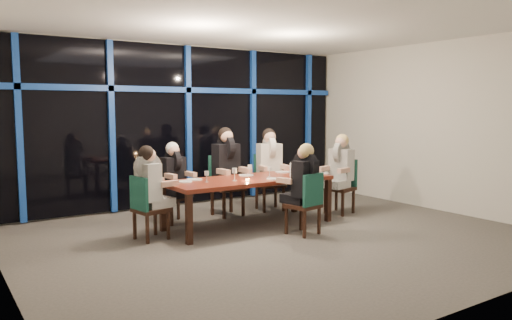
{
  "coord_description": "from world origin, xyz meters",
  "views": [
    {
      "loc": [
        -4.13,
        -5.59,
        1.83
      ],
      "look_at": [
        0.0,
        0.6,
        1.05
      ],
      "focal_mm": 35.0,
      "sensor_mm": 36.0,
      "label": 1
    }
  ],
  "objects_px": {
    "chair_far_mid": "(225,182)",
    "diner_end_left": "(150,178)",
    "diner_far_mid": "(227,159)",
    "diner_far_left": "(174,170)",
    "diner_far_right": "(270,157)",
    "chair_end_left": "(146,205)",
    "chair_far_right": "(268,179)",
    "water_pitcher": "(293,170)",
    "chair_near_mid": "(307,201)",
    "chair_end_right": "(342,183)",
    "wine_bottle": "(313,166)",
    "diner_end_right": "(340,162)",
    "chair_far_left": "(172,192)",
    "dining_table": "(249,183)",
    "diner_near_mid": "(303,175)"
  },
  "relations": [
    {
      "from": "diner_end_right",
      "to": "diner_near_mid",
      "type": "distance_m",
      "value": 1.63
    },
    {
      "from": "diner_far_mid",
      "to": "diner_end_left",
      "type": "height_order",
      "value": "diner_far_mid"
    },
    {
      "from": "diner_far_left",
      "to": "dining_table",
      "type": "bearing_deg",
      "value": -52.18
    },
    {
      "from": "chair_end_left",
      "to": "diner_end_left",
      "type": "bearing_deg",
      "value": -90.0
    },
    {
      "from": "chair_end_right",
      "to": "diner_end_left",
      "type": "distance_m",
      "value": 3.48
    },
    {
      "from": "chair_end_right",
      "to": "diner_far_mid",
      "type": "relative_size",
      "value": 0.94
    },
    {
      "from": "chair_far_mid",
      "to": "chair_near_mid",
      "type": "distance_m",
      "value": 1.88
    },
    {
      "from": "chair_far_mid",
      "to": "chair_end_left",
      "type": "distance_m",
      "value": 1.94
    },
    {
      "from": "dining_table",
      "to": "chair_far_mid",
      "type": "xyz_separation_m",
      "value": [
        0.1,
        0.92,
        -0.11
      ]
    },
    {
      "from": "water_pitcher",
      "to": "diner_far_left",
      "type": "bearing_deg",
      "value": 147.23
    },
    {
      "from": "dining_table",
      "to": "chair_near_mid",
      "type": "distance_m",
      "value": 1.03
    },
    {
      "from": "chair_end_left",
      "to": "chair_end_right",
      "type": "relative_size",
      "value": 0.96
    },
    {
      "from": "chair_far_left",
      "to": "diner_near_mid",
      "type": "height_order",
      "value": "diner_near_mid"
    },
    {
      "from": "chair_near_mid",
      "to": "diner_far_mid",
      "type": "xyz_separation_m",
      "value": [
        -0.29,
        1.77,
        0.47
      ]
    },
    {
      "from": "chair_end_left",
      "to": "diner_end_right",
      "type": "height_order",
      "value": "diner_end_right"
    },
    {
      "from": "diner_end_right",
      "to": "water_pitcher",
      "type": "height_order",
      "value": "diner_end_right"
    },
    {
      "from": "diner_far_right",
      "to": "water_pitcher",
      "type": "xyz_separation_m",
      "value": [
        -0.3,
        -1.05,
        -0.1
      ]
    },
    {
      "from": "chair_end_left",
      "to": "diner_far_mid",
      "type": "xyz_separation_m",
      "value": [
        1.75,
        0.76,
        0.48
      ]
    },
    {
      "from": "diner_far_left",
      "to": "wine_bottle",
      "type": "distance_m",
      "value": 2.25
    },
    {
      "from": "chair_far_right",
      "to": "water_pitcher",
      "type": "relative_size",
      "value": 4.71
    },
    {
      "from": "water_pitcher",
      "to": "chair_far_right",
      "type": "bearing_deg",
      "value": 77.04
    },
    {
      "from": "diner_near_mid",
      "to": "diner_far_right",
      "type": "bearing_deg",
      "value": -121.55
    },
    {
      "from": "chair_near_mid",
      "to": "diner_end_left",
      "type": "bearing_deg",
      "value": -39.55
    },
    {
      "from": "diner_far_mid",
      "to": "diner_end_right",
      "type": "relative_size",
      "value": 1.09
    },
    {
      "from": "chair_end_right",
      "to": "diner_far_mid",
      "type": "distance_m",
      "value": 2.06
    },
    {
      "from": "chair_far_left",
      "to": "diner_far_right",
      "type": "bearing_deg",
      "value": -10.88
    },
    {
      "from": "diner_near_mid",
      "to": "wine_bottle",
      "type": "relative_size",
      "value": 2.43
    },
    {
      "from": "chair_end_right",
      "to": "diner_end_right",
      "type": "height_order",
      "value": "diner_end_right"
    },
    {
      "from": "chair_end_right",
      "to": "water_pitcher",
      "type": "relative_size",
      "value": 4.44
    },
    {
      "from": "chair_end_left",
      "to": "water_pitcher",
      "type": "height_order",
      "value": "water_pitcher"
    },
    {
      "from": "diner_far_left",
      "to": "diner_far_mid",
      "type": "xyz_separation_m",
      "value": [
        0.96,
        -0.02,
        0.14
      ]
    },
    {
      "from": "dining_table",
      "to": "diner_end_right",
      "type": "height_order",
      "value": "diner_end_right"
    },
    {
      "from": "diner_far_mid",
      "to": "diner_end_left",
      "type": "bearing_deg",
      "value": -157.72
    },
    {
      "from": "chair_far_right",
      "to": "water_pitcher",
      "type": "xyz_separation_m",
      "value": [
        -0.31,
        -1.13,
        0.3
      ]
    },
    {
      "from": "diner_near_mid",
      "to": "wine_bottle",
      "type": "xyz_separation_m",
      "value": [
        0.76,
        0.69,
        0.02
      ]
    },
    {
      "from": "dining_table",
      "to": "diner_end_right",
      "type": "xyz_separation_m",
      "value": [
        1.82,
        -0.09,
        0.22
      ]
    },
    {
      "from": "chair_far_right",
      "to": "diner_end_left",
      "type": "height_order",
      "value": "diner_end_left"
    },
    {
      "from": "chair_far_left",
      "to": "water_pitcher",
      "type": "distance_m",
      "value": 1.97
    },
    {
      "from": "wine_bottle",
      "to": "diner_end_right",
      "type": "bearing_deg",
      "value": 6.97
    },
    {
      "from": "diner_far_left",
      "to": "diner_far_right",
      "type": "bearing_deg",
      "value": -8.59
    },
    {
      "from": "dining_table",
      "to": "diner_near_mid",
      "type": "height_order",
      "value": "diner_near_mid"
    },
    {
      "from": "chair_far_right",
      "to": "water_pitcher",
      "type": "bearing_deg",
      "value": -92.09
    },
    {
      "from": "chair_far_mid",
      "to": "diner_end_left",
      "type": "xyz_separation_m",
      "value": [
        -1.67,
        -0.83,
        0.29
      ]
    },
    {
      "from": "diner_far_left",
      "to": "diner_far_right",
      "type": "xyz_separation_m",
      "value": [
        1.83,
        -0.04,
        0.11
      ]
    },
    {
      "from": "chair_near_mid",
      "to": "diner_end_left",
      "type": "distance_m",
      "value": 2.24
    },
    {
      "from": "chair_end_left",
      "to": "diner_near_mid",
      "type": "bearing_deg",
      "value": -124.8
    },
    {
      "from": "diner_far_right",
      "to": "diner_end_right",
      "type": "height_order",
      "value": "diner_far_right"
    },
    {
      "from": "diner_end_right",
      "to": "water_pitcher",
      "type": "relative_size",
      "value": 4.32
    },
    {
      "from": "diner_end_right",
      "to": "diner_end_left",
      "type": "bearing_deg",
      "value": -107.62
    },
    {
      "from": "chair_far_mid",
      "to": "wine_bottle",
      "type": "distance_m",
      "value": 1.54
    }
  ]
}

